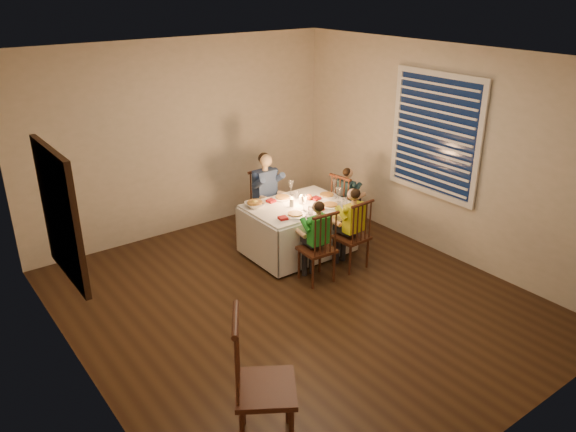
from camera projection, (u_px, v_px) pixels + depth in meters
ground at (296, 301)px, 6.17m from camera, size 5.00×5.00×0.00m
wall_left at (71, 251)px, 4.42m from camera, size 0.02×5.00×2.60m
wall_right at (442, 152)px, 6.90m from camera, size 0.02×5.00×2.60m
wall_back at (183, 138)px, 7.50m from camera, size 4.50×0.02×2.60m
ceiling at (298, 58)px, 5.15m from camera, size 5.00×5.00×0.00m
dining_table at (298, 219)px, 7.09m from camera, size 1.28×0.93×0.63m
chair_adult at (267, 234)px, 7.80m from camera, size 0.38×0.37×0.90m
chair_near_left at (316, 280)px, 6.61m from camera, size 0.39×0.38×0.90m
chair_near_right at (350, 267)px, 6.91m from camera, size 0.38×0.37×0.90m
chair_end at (345, 235)px, 7.76m from camera, size 0.40×0.42×0.90m
adult at (267, 234)px, 7.80m from camera, size 0.42×0.39×1.16m
child_green at (316, 280)px, 6.61m from camera, size 0.34×0.31×1.00m
child_yellow at (350, 267)px, 6.91m from camera, size 0.34×0.32×1.03m
child_teal at (345, 235)px, 7.76m from camera, size 0.32×0.34×0.98m
setting_adult at (283, 198)px, 7.20m from camera, size 0.26×0.26×0.02m
setting_green at (295, 215)px, 6.70m from camera, size 0.26×0.26×0.02m
setting_yellow at (330, 206)px, 6.97m from camera, size 0.26×0.26×0.02m
setting_teal at (327, 196)px, 7.28m from camera, size 0.26×0.26×0.02m
candle_left at (292, 203)px, 6.95m from camera, size 0.06×0.06×0.10m
candle_right at (301, 200)px, 7.03m from camera, size 0.06×0.06×0.10m
squash at (255, 203)px, 6.94m from camera, size 0.09×0.09×0.09m
orange_fruit at (309, 197)px, 7.15m from camera, size 0.08×0.08×0.08m
serving_bowl at (255, 205)px, 6.95m from camera, size 0.27×0.27×0.06m
wall_mirror at (60, 215)px, 4.58m from camera, size 0.06×0.95×1.15m
window_blinds at (434, 135)px, 6.87m from camera, size 0.07×1.34×1.54m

